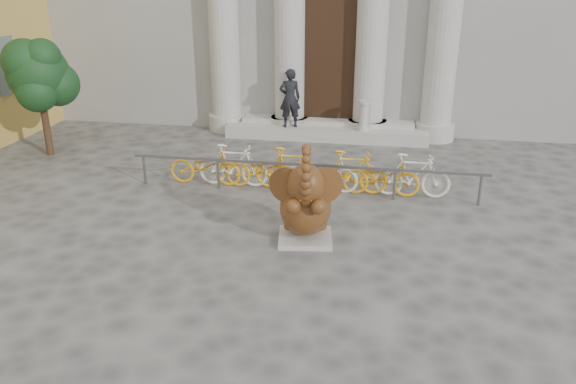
% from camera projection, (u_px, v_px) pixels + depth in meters
% --- Properties ---
extents(ground, '(80.00, 80.00, 0.00)m').
position_uv_depth(ground, '(257.00, 308.00, 8.40)').
color(ground, '#474442').
rests_on(ground, ground).
extents(entrance_steps, '(6.00, 1.20, 0.36)m').
position_uv_depth(entrance_steps, '(326.00, 132.00, 16.95)').
color(entrance_steps, '#A8A59E').
rests_on(entrance_steps, ground).
extents(elephant_statue, '(1.31, 1.52, 1.97)m').
position_uv_depth(elephant_statue, '(306.00, 206.00, 10.24)').
color(elephant_statue, '#A8A59E').
rests_on(elephant_statue, ground).
extents(bike_rack, '(8.00, 0.53, 1.00)m').
position_uv_depth(bike_rack, '(305.00, 170.00, 12.76)').
color(bike_rack, slate).
rests_on(bike_rack, ground).
extents(tree, '(1.81, 1.65, 3.13)m').
position_uv_depth(tree, '(39.00, 75.00, 14.62)').
color(tree, '#332114').
rests_on(tree, ground).
extents(pedestrian, '(0.73, 0.58, 1.73)m').
position_uv_depth(pedestrian, '(290.00, 98.00, 16.49)').
color(pedestrian, black).
rests_on(pedestrian, entrance_steps).
extents(balustrade_post, '(0.36, 0.36, 0.88)m').
position_uv_depth(balustrade_post, '(364.00, 117.00, 16.28)').
color(balustrade_post, '#A8A59E').
rests_on(balustrade_post, entrance_steps).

